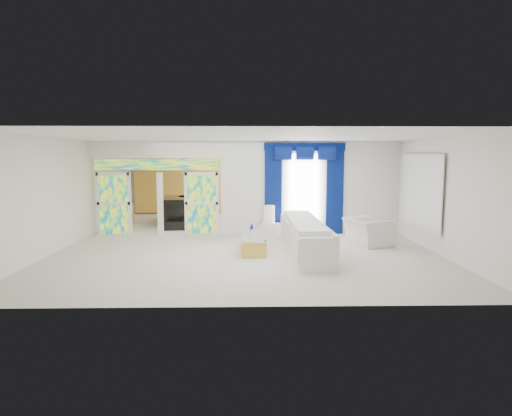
{
  "coord_description": "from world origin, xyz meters",
  "views": [
    {
      "loc": [
        0.05,
        -13.01,
        2.52
      ],
      "look_at": [
        0.3,
        -1.2,
        1.1
      ],
      "focal_mm": 30.28,
      "sensor_mm": 36.0,
      "label": 1
    }
  ],
  "objects_px": {
    "coffee_table": "(253,243)",
    "console_table": "(278,229)",
    "white_sofa": "(305,238)",
    "grand_piano": "(183,210)",
    "armchair": "(368,232)"
  },
  "relations": [
    {
      "from": "coffee_table",
      "to": "console_table",
      "type": "height_order",
      "value": "coffee_table"
    },
    {
      "from": "grand_piano",
      "to": "console_table",
      "type": "bearing_deg",
      "value": -42.56
    },
    {
      "from": "white_sofa",
      "to": "armchair",
      "type": "xyz_separation_m",
      "value": [
        1.92,
        0.95,
        -0.0
      ]
    },
    {
      "from": "coffee_table",
      "to": "console_table",
      "type": "bearing_deg",
      "value": 69.12
    },
    {
      "from": "white_sofa",
      "to": "grand_piano",
      "type": "relative_size",
      "value": 2.1
    },
    {
      "from": "white_sofa",
      "to": "console_table",
      "type": "relative_size",
      "value": 3.5
    },
    {
      "from": "white_sofa",
      "to": "console_table",
      "type": "bearing_deg",
      "value": 100.29
    },
    {
      "from": "coffee_table",
      "to": "grand_piano",
      "type": "bearing_deg",
      "value": 117.82
    },
    {
      "from": "coffee_table",
      "to": "console_table",
      "type": "relative_size",
      "value": 1.57
    },
    {
      "from": "white_sofa",
      "to": "armchair",
      "type": "distance_m",
      "value": 2.15
    },
    {
      "from": "armchair",
      "to": "white_sofa",
      "type": "bearing_deg",
      "value": 95.61
    },
    {
      "from": "white_sofa",
      "to": "grand_piano",
      "type": "height_order",
      "value": "grand_piano"
    },
    {
      "from": "armchair",
      "to": "grand_piano",
      "type": "height_order",
      "value": "grand_piano"
    },
    {
      "from": "coffee_table",
      "to": "white_sofa",
      "type": "bearing_deg",
      "value": -12.53
    },
    {
      "from": "white_sofa",
      "to": "coffee_table",
      "type": "xyz_separation_m",
      "value": [
        -1.35,
        0.3,
        -0.18
      ]
    }
  ]
}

